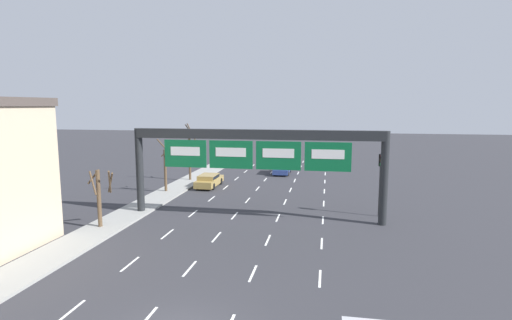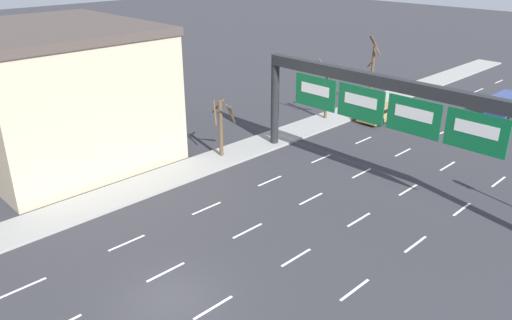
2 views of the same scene
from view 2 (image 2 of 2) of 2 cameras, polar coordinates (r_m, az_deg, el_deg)
The scene contains 10 objects.
ground_plane at distance 21.53m, azimuth -9.94°, elevation -15.45°, with size 220.00×220.00×0.00m, color #333338.
sidewalk_left at distance 28.83m, azimuth -21.07°, elevation -5.83°, with size 2.80×110.00×0.15m.
lane_dashes at distance 29.78m, azimuth 11.84°, elevation -3.86°, with size 10.02×67.00×0.01m.
sign_gantry at distance 29.60m, azimuth 14.99°, elevation 6.31°, with size 18.67×0.70×6.56m.
building_near at distance 35.94m, azimuth -21.87°, elevation 7.18°, with size 13.36×11.57×8.75m.
car_gold at distance 42.75m, azimuth 14.17°, elevation 5.39°, with size 1.85×4.71×1.30m.
suv_blue at distance 47.98m, azimuth 26.64°, elevation 5.85°, with size 1.84×4.44×1.72m.
tree_bare_closest at distance 41.34m, azimuth 8.17°, elevation 7.99°, with size 1.55×1.62×5.07m.
tree_bare_second at distance 33.41m, azimuth -3.90°, elevation 4.11°, with size 1.83×1.76×3.90m.
tree_bare_furthest at distance 45.85m, azimuth 13.15°, elevation 9.85°, with size 1.51×1.51×6.23m.
Camera 2 is at (14.32, -8.94, 13.37)m, focal length 35.00 mm.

